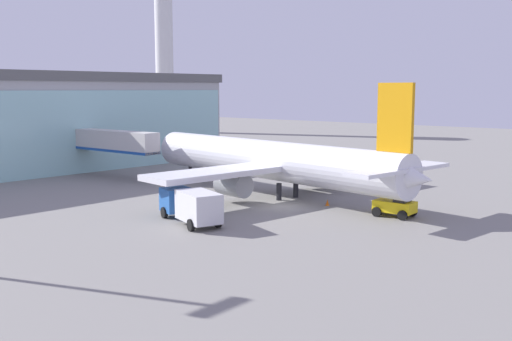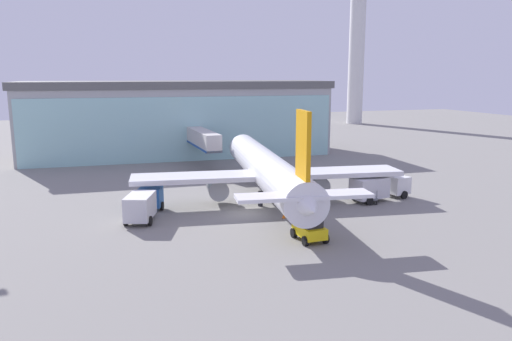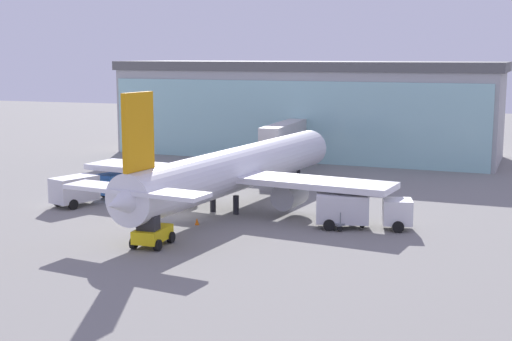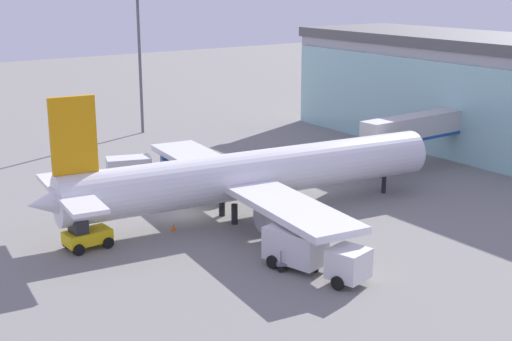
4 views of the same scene
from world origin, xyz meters
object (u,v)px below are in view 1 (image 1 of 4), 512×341
pushback_tug (396,205)px  safety_cone_nose (327,203)px  jet_bridge (110,142)px  catering_truck (191,205)px  airplane (273,161)px  baggage_cart (362,182)px  fuel_truck (365,171)px  control_tower (164,29)px  safety_cone_wingtip (169,210)px

pushback_tug → safety_cone_nose: size_ratio=5.92×
jet_bridge → pushback_tug: (1.17, -36.22, -3.18)m
catering_truck → airplane: bearing=-59.5°
baggage_cart → fuel_truck: bearing=-38.5°
baggage_cart → pushback_tug: (-11.69, -9.79, 0.47)m
control_tower → jet_bridge: bearing=-136.6°
pushback_tug → catering_truck: bearing=46.3°
safety_cone_nose → control_tower: bearing=56.7°
control_tower → airplane: size_ratio=1.16×
control_tower → catering_truck: bearing=-130.6°
jet_bridge → pushback_tug: jet_bridge is taller
catering_truck → fuel_truck: bearing=-72.5°
jet_bridge → catering_truck: (-11.16, -25.17, -2.68)m
control_tower → catering_truck: size_ratio=5.42×
pushback_tug → fuel_truck: bearing=-53.6°
jet_bridge → baggage_cart: (12.86, -26.44, -3.65)m
baggage_cart → safety_cone_nose: baggage_cart is taller
safety_cone_nose → airplane: bearing=84.1°
control_tower → safety_cone_wingtip: (-64.95, -73.34, -24.21)m
control_tower → safety_cone_nose: size_ratio=74.98×
airplane → catering_truck: airplane is taller
safety_cone_nose → catering_truck: bearing=161.7°
pushback_tug → safety_cone_nose: (0.39, 6.85, -0.70)m
safety_cone_wingtip → catering_truck: bearing=-108.3°
jet_bridge → control_tower: control_tower is taller
control_tower → safety_cone_nose: control_tower is taller
safety_cone_wingtip → safety_cone_nose: bearing=-35.8°
catering_truck → safety_cone_nose: size_ratio=13.84×
control_tower → fuel_truck: size_ratio=5.42×
catering_truck → safety_cone_wingtip: catering_truck is taller
fuel_truck → pushback_tug: fuel_truck is taller
airplane → catering_truck: bearing=108.6°
airplane → fuel_truck: bearing=-98.9°
airplane → catering_truck: size_ratio=4.66×
safety_cone_wingtip → control_tower: bearing=48.5°
fuel_truck → baggage_cart: 1.48m
jet_bridge → airplane: airplane is taller
control_tower → safety_cone_wingtip: control_tower is taller
jet_bridge → pushback_tug: size_ratio=4.58×
jet_bridge → catering_truck: 27.67m
safety_cone_nose → baggage_cart: bearing=14.6°
safety_cone_nose → safety_cone_wingtip: 14.04m
safety_cone_wingtip → fuel_truck: bearing=-11.9°
baggage_cart → jet_bridge: bearing=63.1°
pushback_tug → safety_cone_wingtip: pushback_tug is taller
jet_bridge → safety_cone_nose: size_ratio=27.12×
jet_bridge → baggage_cart: 29.62m
fuel_truck → safety_cone_nose: fuel_truck is taller
control_tower → pushback_tug: control_tower is taller
jet_bridge → airplane: (2.25, -22.64, -0.74)m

